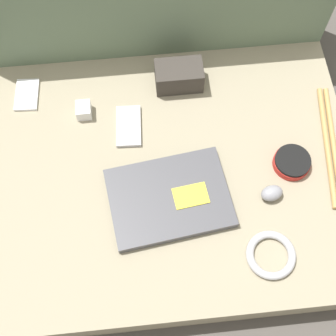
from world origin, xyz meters
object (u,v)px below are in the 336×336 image
(speaker_puck, at_px, (292,162))
(camera_pouch, at_px, (179,76))
(computer_mouse, at_px, (272,193))
(phone_black, at_px, (27,95))
(laptop, at_px, (169,198))
(phone_silver, at_px, (129,126))
(charger_brick, at_px, (84,110))

(speaker_puck, relative_size, camera_pouch, 0.74)
(computer_mouse, bearing_deg, phone_black, 137.35)
(laptop, xyz_separation_m, speaker_puck, (0.34, 0.07, 0.00))
(laptop, bearing_deg, phone_silver, 104.78)
(laptop, bearing_deg, charger_brick, 119.68)
(phone_silver, relative_size, camera_pouch, 0.96)
(speaker_puck, distance_m, phone_black, 0.79)
(laptop, height_order, computer_mouse, computer_mouse)
(speaker_puck, xyz_separation_m, camera_pouch, (-0.28, 0.30, 0.02))
(computer_mouse, height_order, phone_silver, computer_mouse)
(speaker_puck, relative_size, phone_silver, 0.77)
(speaker_puck, bearing_deg, camera_pouch, 133.17)
(computer_mouse, height_order, speaker_puck, computer_mouse)
(laptop, distance_m, phone_black, 0.53)
(computer_mouse, relative_size, camera_pouch, 0.48)
(computer_mouse, height_order, phone_black, computer_mouse)
(camera_pouch, bearing_deg, charger_brick, -164.83)
(computer_mouse, relative_size, phone_black, 0.60)
(speaker_puck, distance_m, charger_brick, 0.60)
(laptop, height_order, phone_silver, laptop)
(speaker_puck, distance_m, phone_silver, 0.47)
(speaker_puck, height_order, phone_silver, speaker_puck)
(computer_mouse, relative_size, speaker_puck, 0.66)
(speaker_puck, xyz_separation_m, charger_brick, (-0.56, 0.22, 0.00))
(speaker_puck, bearing_deg, phone_black, 157.67)
(speaker_puck, relative_size, charger_brick, 2.08)
(phone_silver, bearing_deg, computer_mouse, -31.08)
(phone_black, bearing_deg, camera_pouch, 3.21)
(phone_black, bearing_deg, computer_mouse, -26.89)
(speaker_puck, height_order, charger_brick, charger_brick)
(phone_silver, relative_size, charger_brick, 2.71)
(laptop, xyz_separation_m, computer_mouse, (0.27, -0.02, 0.01))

